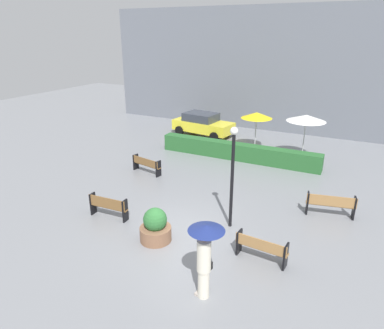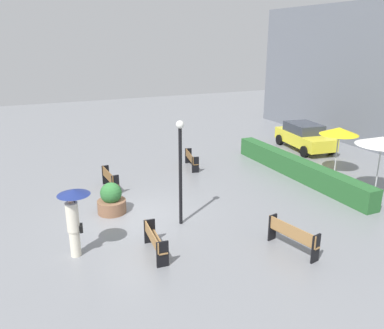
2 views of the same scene
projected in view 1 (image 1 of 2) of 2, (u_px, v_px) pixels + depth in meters
name	position (u px, v px, depth m)	size (l,w,h in m)	color
ground_plane	(182.00, 234.00, 12.56)	(60.00, 60.00, 0.00)	gray
bench_far_left	(146.00, 164.00, 17.86)	(1.79, 0.69, 0.82)	brown
bench_far_right	(331.00, 204.00, 13.59)	(1.86, 0.70, 0.92)	#9E7242
bench_near_left	(108.00, 206.00, 13.49)	(1.65, 0.41, 0.89)	brown
bench_near_right	(261.00, 247.00, 10.92)	(1.68, 0.49, 0.83)	#9E7242
pedestrian_with_umbrella	(205.00, 252.00, 9.14)	(0.98, 0.98, 2.19)	silver
planter_pot	(155.00, 227.00, 12.02)	(1.10, 1.10, 1.22)	brown
lamp_post	(233.00, 168.00, 12.27)	(0.28, 0.28, 3.82)	black
patio_umbrella_yellow	(257.00, 115.00, 20.74)	(1.85, 1.85, 2.37)	silver
patio_umbrella_white	(306.00, 118.00, 18.94)	(2.12, 2.12, 2.62)	silver
hedge_strip	(238.00, 152.00, 19.80)	(9.22, 0.70, 0.94)	#28602D
building_facade	(290.00, 71.00, 24.40)	(28.00, 1.20, 8.59)	slate
parked_car	(203.00, 124.00, 24.40)	(4.39, 2.41, 1.57)	yellow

